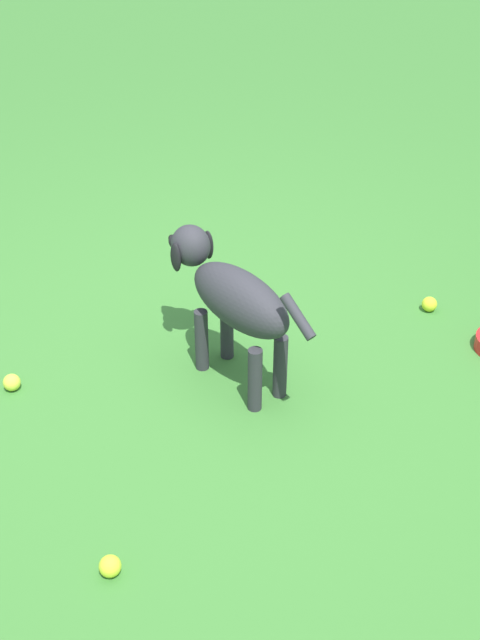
% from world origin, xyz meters
% --- Properties ---
extents(ground, '(14.00, 14.00, 0.00)m').
position_xyz_m(ground, '(0.00, 0.00, 0.00)').
color(ground, '#38722D').
extents(dog, '(0.21, 0.81, 0.55)m').
position_xyz_m(dog, '(-0.02, 0.10, 0.36)').
color(dog, '#2D2D33').
rests_on(dog, ground).
extents(tennis_ball_0, '(0.07, 0.07, 0.07)m').
position_xyz_m(tennis_ball_0, '(0.66, -0.39, 0.03)').
color(tennis_ball_0, '#D0E33D').
rests_on(tennis_ball_0, ground).
extents(tennis_ball_1, '(0.07, 0.07, 0.07)m').
position_xyz_m(tennis_ball_1, '(0.87, 0.56, 0.03)').
color(tennis_ball_1, '#C9E42F').
rests_on(tennis_ball_1, ground).
extents(tennis_ball_2, '(0.07, 0.07, 0.07)m').
position_xyz_m(tennis_ball_2, '(-0.96, 0.35, 0.03)').
color(tennis_ball_2, '#C9DF2B').
rests_on(tennis_ball_2, ground).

